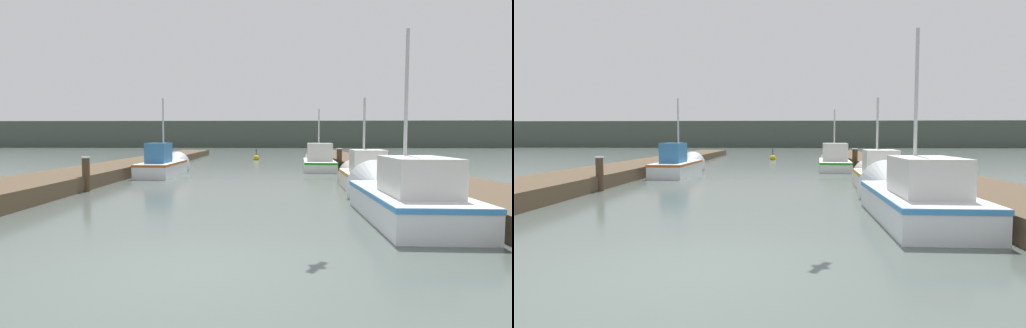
# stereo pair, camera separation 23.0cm
# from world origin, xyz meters

# --- Properties ---
(ground_plane) EXTENTS (200.00, 200.00, 0.00)m
(ground_plane) POSITION_xyz_m (0.00, 0.00, 0.00)
(ground_plane) COLOR #47514C
(dock_left) EXTENTS (2.73, 40.00, 0.51)m
(dock_left) POSITION_xyz_m (-6.50, 16.00, 0.25)
(dock_left) COLOR #4C3D2B
(dock_left) RESTS_ON ground_plane
(dock_right) EXTENTS (2.73, 40.00, 0.51)m
(dock_right) POSITION_xyz_m (6.50, 16.00, 0.25)
(dock_right) COLOR #4C3D2B
(dock_right) RESTS_ON ground_plane
(distant_shore_ridge) EXTENTS (120.00, 16.00, 4.68)m
(distant_shore_ridge) POSITION_xyz_m (0.00, 72.17, 2.34)
(distant_shore_ridge) COLOR #424C42
(distant_shore_ridge) RESTS_ON ground_plane
(fishing_boat_0) EXTENTS (1.89, 5.28, 4.75)m
(fishing_boat_0) POSITION_xyz_m (4.14, 4.16, 0.47)
(fishing_boat_0) COLOR silver
(fishing_boat_0) RESTS_ON ground_plane
(fishing_boat_1) EXTENTS (1.57, 4.53, 3.52)m
(fishing_boat_1) POSITION_xyz_m (4.38, 8.85, 0.47)
(fishing_boat_1) COLOR silver
(fishing_boat_1) RESTS_ON ground_plane
(fishing_boat_2) EXTENTS (1.58, 5.11, 4.09)m
(fishing_boat_2) POSITION_xyz_m (-4.05, 14.15, 0.47)
(fishing_boat_2) COLOR silver
(fishing_boat_2) RESTS_ON ground_plane
(fishing_boat_3) EXTENTS (2.10, 6.24, 3.97)m
(fishing_boat_3) POSITION_xyz_m (3.96, 18.19, 0.45)
(fishing_boat_3) COLOR silver
(fishing_boat_3) RESTS_ON ground_plane
(mooring_piling_0) EXTENTS (0.35, 0.35, 1.19)m
(mooring_piling_0) POSITION_xyz_m (5.09, 17.65, 0.60)
(mooring_piling_0) COLOR #473523
(mooring_piling_0) RESTS_ON ground_plane
(mooring_piling_1) EXTENTS (0.32, 0.32, 1.03)m
(mooring_piling_1) POSITION_xyz_m (5.19, 22.89, 0.52)
(mooring_piling_1) COLOR #473523
(mooring_piling_1) RESTS_ON ground_plane
(mooring_piling_2) EXTENTS (0.28, 0.28, 1.17)m
(mooring_piling_2) POSITION_xyz_m (-5.13, 7.98, 0.59)
(mooring_piling_2) COLOR #473523
(mooring_piling_2) RESTS_ON ground_plane
(mooring_piling_3) EXTENTS (0.35, 0.35, 1.35)m
(mooring_piling_3) POSITION_xyz_m (-5.19, 16.41, 0.68)
(mooring_piling_3) COLOR #473523
(mooring_piling_3) RESTS_ON ground_plane
(channel_buoy) EXTENTS (0.49, 0.49, 0.99)m
(channel_buoy) POSITION_xyz_m (0.04, 27.15, 0.14)
(channel_buoy) COLOR gold
(channel_buoy) RESTS_ON ground_plane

